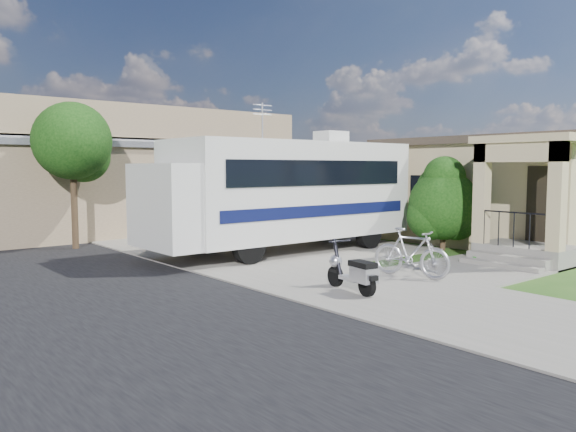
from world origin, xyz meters
TOP-DOWN VIEW (x-y plane):
  - ground at (0.00, 0.00)m, footprint 120.00×120.00m
  - sidewalk_slab at (-1.00, 10.00)m, footprint 4.00×80.00m
  - driveway_slab at (1.50, 4.50)m, footprint 7.00×6.00m
  - walk_slab at (3.00, -1.00)m, footprint 4.00×3.00m
  - house at (8.88, 1.43)m, footprint 9.47×7.80m
  - warehouse at (0.00, 13.97)m, footprint 12.50×8.40m
  - street_tree_a at (-3.70, 9.05)m, footprint 2.44×2.40m
  - motorhome at (0.76, 4.26)m, footprint 8.48×2.79m
  - shrub at (5.01, 1.63)m, footprint 2.37×2.26m
  - scooter at (-1.65, -0.99)m, footprint 0.61×1.54m
  - bicycle at (0.49, -0.72)m, footprint 0.94×1.94m
  - garden_hose at (3.67, -0.47)m, footprint 0.36×0.36m

SIDE VIEW (x-z plane):
  - ground at x=0.00m, z-range 0.00..0.00m
  - driveway_slab at x=1.50m, z-range 0.00..0.05m
  - walk_slab at x=3.00m, z-range 0.00..0.05m
  - sidewalk_slab at x=-1.00m, z-range 0.00..0.06m
  - garden_hose at x=3.67m, z-range 0.00..0.16m
  - scooter at x=-1.65m, z-range -0.05..0.96m
  - bicycle at x=0.49m, z-range 0.00..1.12m
  - shrub at x=5.01m, z-range 0.03..2.94m
  - house at x=8.88m, z-range 0.00..3.55m
  - motorhome at x=0.76m, z-range -0.31..4.04m
  - warehouse at x=0.00m, z-range -0.53..4.51m
  - street_tree_a at x=-3.70m, z-range 0.96..5.54m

